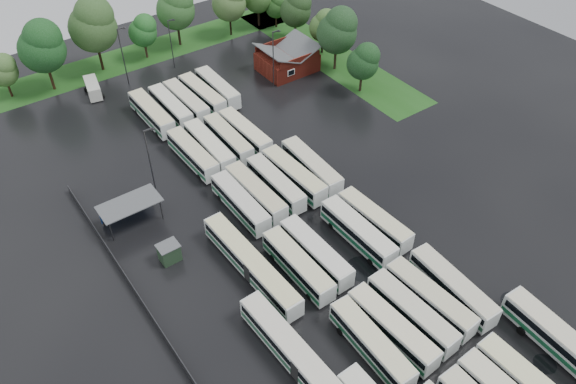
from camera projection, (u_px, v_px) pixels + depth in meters
ground at (330, 264)px, 71.57m from camera, size 160.00×160.00×0.00m
brick_building at (287, 61)px, 106.50m from camera, size 10.07×8.60×5.39m
wash_shed at (129, 205)px, 75.37m from camera, size 8.20×4.20×3.58m
utility_hut at (169, 252)px, 71.24m from camera, size 2.70×2.20×2.62m
grass_strip_north at (133, 57)px, 111.46m from camera, size 80.00×10.00×0.01m
grass_strip_east at (328, 55)px, 112.11m from camera, size 10.00×50.00×0.01m
west_fence at (142, 302)px, 66.35m from camera, size 0.10×50.00×1.20m
bus_r1c0 at (371, 344)px, 60.76m from camera, size 2.97×11.95×3.30m
bus_r1c1 at (392, 328)px, 62.22m from camera, size 3.07×12.11×3.34m
bus_r1c2 at (412, 313)px, 63.76m from camera, size 2.98×12.12×3.35m
bus_r1c3 at (430, 298)px, 65.24m from camera, size 3.15×12.10×3.34m
bus_r1c4 at (453, 287)px, 66.48m from camera, size 3.18×12.34×3.40m
bus_r2c0 at (298, 265)px, 69.00m from camera, size 2.59×11.99×3.33m
bus_r2c1 at (316, 252)px, 70.54m from camera, size 2.68×12.07×3.35m
bus_r2c3 at (358, 232)px, 73.14m from camera, size 2.71×12.37×3.44m
bus_r2c4 at (374, 220)px, 74.85m from camera, size 3.06×11.96×3.30m
bus_r3c0 at (240, 203)px, 77.34m from camera, size 2.65×11.93×3.31m
bus_r3c1 at (256, 193)px, 78.79m from camera, size 2.77×12.20×3.38m
bus_r3c2 at (276, 184)px, 80.33m from camera, size 2.65×11.85×3.29m
bus_r3c3 at (294, 175)px, 81.59m from camera, size 3.04×12.44×3.44m
bus_r3c4 at (312, 167)px, 83.05m from camera, size 3.17×12.49×3.45m
bus_r4c0 at (193, 154)px, 85.41m from camera, size 2.73×11.99×3.33m
bus_r4c1 at (209, 147)px, 86.72m from camera, size 2.89×12.35×3.42m
bus_r4c2 at (228, 139)px, 88.32m from camera, size 2.78×11.86×3.29m
bus_r4c3 at (245, 132)px, 89.57m from camera, size 2.77×11.95×3.31m
bus_r5c0 at (152, 113)px, 93.41m from camera, size 2.71×12.46×3.46m
bus_r5c1 at (171, 107)px, 95.02m from camera, size 2.58×11.93×3.32m
bus_r5c2 at (186, 101)px, 96.26m from camera, size 2.76×12.07×3.35m
bus_r5c3 at (202, 95)px, 97.83m from camera, size 2.94×12.13×3.35m
bus_r5c4 at (218, 88)px, 99.42m from camera, size 2.78×12.09×3.35m
artic_bus_west_b at (251, 264)px, 69.05m from camera, size 2.99×18.09×3.35m
artic_bus_west_c at (299, 359)px, 59.29m from camera, size 3.09×18.43×3.41m
minibus at (93, 88)px, 100.29m from camera, size 3.32×6.21×2.57m
tree_north_0 at (3, 70)px, 97.20m from camera, size 5.07×5.07×8.39m
tree_north_1 at (42, 46)px, 96.90m from camera, size 8.11×8.11×13.43m
tree_north_2 at (93, 24)px, 101.62m from camera, size 8.76×8.76×14.51m
tree_north_3 at (143, 30)px, 107.58m from camera, size 5.43×5.43×8.99m
tree_north_4 at (176, 7)px, 109.96m from camera, size 7.58×7.58×12.56m
tree_north_5 at (230, 1)px, 113.64m from camera, size 6.98×6.98×11.57m
tree_east_0 at (364, 61)px, 98.18m from camera, size 5.66×5.66×9.38m
tree_east_1 at (338, 30)px, 102.81m from camera, size 7.48×7.48×12.38m
tree_east_2 at (324, 25)px, 109.00m from camera, size 5.47×5.47×9.06m
tree_east_3 at (297, 9)px, 112.65m from camera, size 6.27×6.27×10.38m
tree_east_4 at (277, 6)px, 118.31m from camera, size 4.47×4.45×7.38m
lamp_post_ne at (274, 55)px, 99.33m from camera, size 1.65×0.32×10.72m
lamp_post_nw at (150, 157)px, 77.56m from camera, size 1.68×0.33×10.93m
lamp_post_back_w at (123, 52)px, 99.95m from camera, size 1.66×0.32×10.81m
lamp_post_back_e at (171, 41)px, 104.78m from camera, size 1.48×0.29×9.60m
puddle_1 at (545, 364)px, 60.97m from camera, size 2.53×2.53×0.01m
puddle_2 at (271, 270)px, 70.76m from camera, size 6.81×6.81×0.01m
puddle_3 at (362, 269)px, 70.93m from camera, size 4.26×4.26×0.01m
puddle_4 at (514, 302)px, 67.11m from camera, size 3.19×3.19×0.01m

